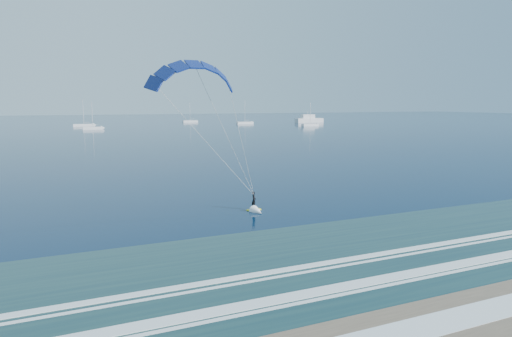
{
  "coord_description": "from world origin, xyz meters",
  "views": [
    {
      "loc": [
        -18.92,
        -16.64,
        11.2
      ],
      "look_at": [
        -1.15,
        23.23,
        4.93
      ],
      "focal_mm": 32.0,
      "sensor_mm": 36.0,
      "label": 1
    }
  ],
  "objects": [
    {
      "name": "motor_yacht",
      "position": [
        117.49,
        214.08,
        1.83
      ],
      "size": [
        16.78,
        4.48,
        6.7
      ],
      "color": "silver",
      "rests_on": "ground"
    },
    {
      "name": "sailboat_6",
      "position": [
        96.28,
        176.81,
        0.68
      ],
      "size": [
        8.47,
        2.4,
        11.51
      ],
      "color": "silver",
      "rests_on": "ground"
    },
    {
      "name": "sailboat_2",
      "position": [
        -5.06,
        218.62,
        0.69
      ],
      "size": [
        9.84,
        2.4,
        13.11
      ],
      "color": "silver",
      "rests_on": "ground"
    },
    {
      "name": "sailboat_4",
      "position": [
        54.57,
        242.84,
        0.68
      ],
      "size": [
        8.54,
        2.4,
        11.64
      ],
      "color": "silver",
      "rests_on": "ground"
    },
    {
      "name": "ground",
      "position": [
        0.0,
        0.0,
        0.0
      ],
      "size": [
        900.0,
        900.0,
        0.0
      ],
      "primitive_type": "plane",
      "color": "#072140",
      "rests_on": "ground"
    },
    {
      "name": "sailboat_3",
      "position": [
        -3.28,
        189.41,
        0.68
      ],
      "size": [
        8.26,
        2.4,
        11.53
      ],
      "color": "silver",
      "rests_on": "ground"
    },
    {
      "name": "sailboat_5",
      "position": [
        76.34,
        211.91,
        0.69
      ],
      "size": [
        9.16,
        2.4,
        12.44
      ],
      "color": "silver",
      "rests_on": "ground"
    },
    {
      "name": "kitesurfer_rig",
      "position": [
        -4.39,
        22.36,
        8.08
      ],
      "size": [
        14.43,
        10.01,
        15.68
      ],
      "color": "#F8F31D",
      "rests_on": "ground"
    }
  ]
}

